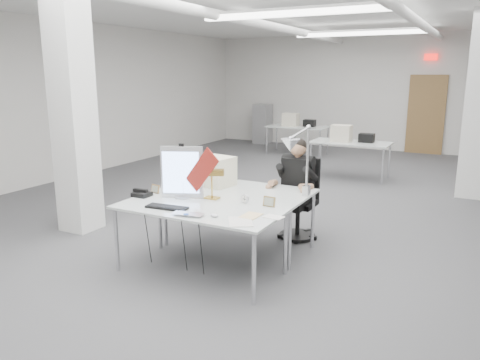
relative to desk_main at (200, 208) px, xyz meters
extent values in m
cube|color=#454547|center=(0.00, 2.50, -0.75)|extent=(10.00, 14.00, 0.02)
cube|color=silver|center=(0.00, 9.51, 0.86)|extent=(10.00, 0.02, 3.20)
cube|color=silver|center=(-5.01, 2.50, 0.86)|extent=(0.02, 14.00, 3.20)
cube|color=white|center=(-2.30, 0.50, 0.86)|extent=(0.45, 0.45, 3.20)
cube|color=white|center=(2.50, 5.00, 0.86)|extent=(0.45, 0.45, 3.20)
cube|color=brown|center=(1.20, 9.44, 0.31)|extent=(0.95, 0.08, 2.10)
cube|color=red|center=(1.20, 9.40, 1.81)|extent=(0.32, 0.06, 0.16)
cylinder|color=silver|center=(-1.20, 2.50, 2.28)|extent=(0.16, 13.60, 0.16)
cylinder|color=silver|center=(1.40, 2.50, 2.28)|extent=(0.16, 13.60, 0.16)
cube|color=white|center=(0.00, 2.50, 2.24)|extent=(2.80, 0.14, 0.08)
cube|color=white|center=(0.00, 6.50, 2.24)|extent=(2.80, 0.14, 0.08)
cube|color=silver|center=(0.00, 0.00, 0.00)|extent=(1.80, 0.90, 0.02)
cube|color=silver|center=(0.00, 0.90, 0.00)|extent=(1.80, 0.90, 0.02)
cube|color=silver|center=(0.20, 5.50, 0.00)|extent=(1.60, 0.80, 0.02)
cube|color=silver|center=(-1.80, 7.70, 0.00)|extent=(1.60, 0.80, 0.02)
cube|color=gray|center=(-3.50, 9.15, -0.14)|extent=(0.45, 0.55, 1.20)
cube|color=silver|center=(-0.38, 0.24, 0.31)|extent=(0.46, 0.23, 0.60)
cube|color=maroon|center=(-0.09, 0.20, 0.37)|extent=(0.48, 0.09, 0.52)
cube|color=black|center=(-0.28, -0.20, 0.02)|extent=(0.47, 0.19, 0.02)
imported|color=silver|center=(0.07, -0.36, 0.03)|extent=(0.35, 0.26, 0.03)
ellipsoid|color=silver|center=(0.32, -0.23, 0.03)|extent=(0.10, 0.08, 0.04)
cube|color=black|center=(-0.83, 0.06, 0.04)|extent=(0.19, 0.17, 0.05)
cube|color=#A37646|center=(-0.79, 0.26, 0.06)|extent=(0.13, 0.06, 0.10)
cube|color=olive|center=(0.65, 0.36, 0.07)|extent=(0.14, 0.04, 0.11)
cylinder|color=silver|center=(0.36, 0.37, 0.06)|extent=(0.10, 0.05, 0.10)
cube|color=silver|center=(0.62, -0.25, 0.02)|extent=(0.36, 0.39, 0.01)
cube|color=#E8C98B|center=(0.63, -0.04, 0.02)|extent=(0.18, 0.24, 0.01)
cube|color=white|center=(0.85, 0.03, 0.02)|extent=(0.21, 0.16, 0.01)
cube|color=beige|center=(-0.33, 0.93, 0.20)|extent=(0.45, 0.43, 0.37)
camera|label=1|loc=(2.61, -4.06, 1.42)|focal=35.00mm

